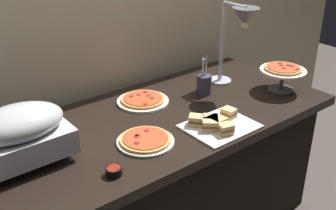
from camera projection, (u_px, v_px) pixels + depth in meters
back_wall at (101, 13)px, 2.23m from camera, size 4.40×0.04×2.40m
buffet_table at (158, 178)px, 2.24m from camera, size 1.90×0.84×0.76m
chafing_dish at (20, 133)px, 1.65m from camera, size 0.39×0.26×0.26m
heat_lamp at (241, 25)px, 2.25m from camera, size 0.15×0.31×0.49m
pizza_plate_front at (145, 140)px, 1.85m from camera, size 0.26×0.26×0.03m
pizza_plate_center at (143, 100)px, 2.23m from camera, size 0.28×0.28×0.03m
pizza_plate_raised_stand at (283, 72)px, 2.34m from camera, size 0.26×0.26×0.15m
sandwich_platter at (217, 124)px, 1.97m from camera, size 0.34×0.27×0.06m
sauce_cup_near at (114, 171)px, 1.63m from camera, size 0.07×0.07×0.03m
utensil_holder at (204, 84)px, 2.32m from camera, size 0.08×0.08×0.22m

